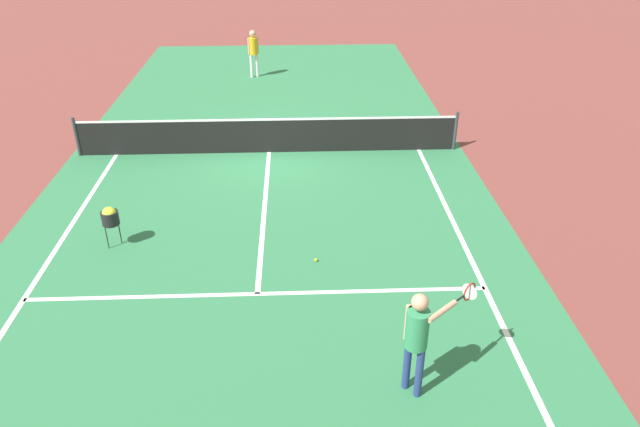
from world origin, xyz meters
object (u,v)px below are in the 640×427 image
player_near (418,332)px  tennis_ball_mid_court (316,260)px  net (268,135)px  ball_hopper (110,216)px  player_far (253,48)px

player_near → tennis_ball_mid_court: bearing=110.6°
net → ball_hopper: (-2.95, -4.64, 0.18)m
net → player_near: 9.12m
net → ball_hopper: net is taller
ball_hopper → tennis_ball_mid_court: bearing=-10.6°
net → player_near: player_near is taller
net → player_far: bearing=96.1°
net → player_far: size_ratio=5.93×
player_far → tennis_ball_mid_court: size_ratio=26.12×
net → ball_hopper: size_ratio=11.70×
player_far → tennis_ball_mid_court: 12.82m
player_near → player_far: (-3.13, 16.04, -0.01)m
net → tennis_ball_mid_court: size_ratio=155.01×
player_near → tennis_ball_mid_court: (-1.28, 3.40, -1.04)m
player_near → tennis_ball_mid_court: 3.77m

